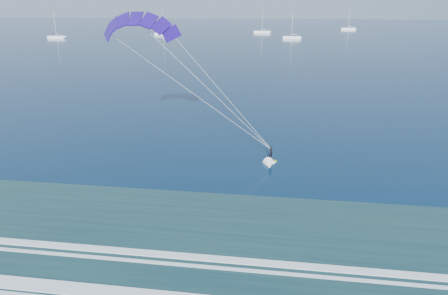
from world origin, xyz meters
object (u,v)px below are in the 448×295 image
Objects in this scene: sailboat_1 at (163,34)px; sailboat_3 at (292,37)px; kitesurfer_rig at (207,88)px; sailboat_4 at (348,29)px; sailboat_2 at (262,32)px; sailboat_0 at (57,37)px.

sailboat_3 is (66.41, -13.65, -0.01)m from sailboat_1.
sailboat_1 reaches higher than sailboat_3.
kitesurfer_rig is 240.57m from sailboat_4.
sailboat_1 is 55.98m from sailboat_2.
sailboat_0 is 0.96× the size of sailboat_4.
sailboat_3 is at bearing -67.19° from sailboat_2.
sailboat_2 is at bearing -144.82° from sailboat_4.
kitesurfer_rig is at bearing -72.54° from sailboat_1.
sailboat_3 is at bearing -11.61° from sailboat_1.
sailboat_2 is at bearing 28.09° from sailboat_0.
sailboat_4 reaches higher than sailboat_3.
kitesurfer_rig reaches higher than sailboat_2.
sailboat_4 is (37.07, 74.99, 0.00)m from sailboat_3.
sailboat_1 is 1.04× the size of sailboat_2.
sailboat_1 is 67.79m from sailboat_3.
sailboat_1 is at bearing 30.93° from sailboat_0.
sailboat_0 is 1.00× the size of sailboat_3.
sailboat_2 is at bearing 91.22° from kitesurfer_rig.
sailboat_4 reaches higher than sailboat_0.
kitesurfer_rig is 198.35m from sailboat_2.
kitesurfer_rig is 1.54× the size of sailboat_3.
sailboat_1 is at bearing 107.46° from kitesurfer_rig.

